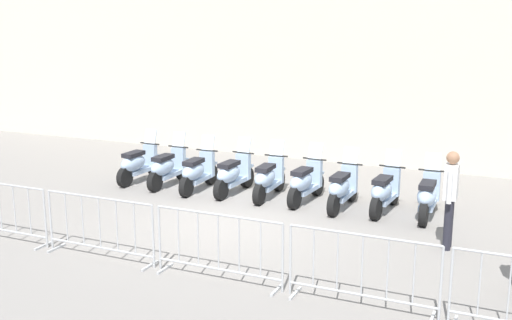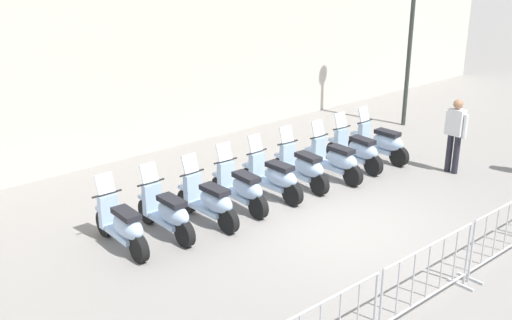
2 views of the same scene
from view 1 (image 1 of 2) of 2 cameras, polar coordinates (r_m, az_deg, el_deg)
name	(u,v)px [view 1 (image 1 of 2)]	position (r m, az deg, el deg)	size (l,w,h in m)	color
ground_plane	(229,223)	(12.31, -2.46, -5.78)	(120.00, 120.00, 0.00)	gray
motorcycle_0	(138,164)	(15.54, -10.78, -0.37)	(0.56, 1.73, 1.24)	black
motorcycle_1	(167,168)	(15.02, -8.15, -0.72)	(0.56, 1.73, 1.24)	black
motorcycle_2	(197,172)	(14.50, -5.42, -1.13)	(0.56, 1.72, 1.24)	black
motorcycle_3	(233,175)	(14.20, -2.15, -1.38)	(0.58, 1.73, 1.24)	black
motorcycle_4	(268,179)	(13.84, 1.12, -1.73)	(0.56, 1.72, 1.24)	black
motorcycle_5	(305,183)	(13.56, 4.52, -2.08)	(0.60, 1.72, 1.24)	black
motorcycle_6	(342,188)	(13.17, 7.90, -2.60)	(0.56, 1.73, 1.24)	black
motorcycle_7	(384,192)	(13.07, 11.71, -2.86)	(0.60, 1.72, 1.24)	black
motorcycle_8	(428,197)	(12.90, 15.51, -3.26)	(0.56, 1.72, 1.24)	black
barrier_segment_1	(0,212)	(12.15, -22.43, -4.40)	(2.14, 0.56, 1.07)	#B2B5B7
barrier_segment_2	(100,228)	(10.68, -14.15, -6.08)	(2.14, 0.56, 1.07)	#B2B5B7
barrier_segment_3	(218,248)	(9.51, -3.48, -8.05)	(2.14, 0.56, 1.07)	#B2B5B7
barrier_segment_4	(362,272)	(8.76, 9.70, -10.07)	(2.14, 0.56, 1.07)	#B2B5B7
officer_near_row_end	(450,194)	(11.18, 17.43, -3.01)	(0.23, 0.55, 1.73)	#23232D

